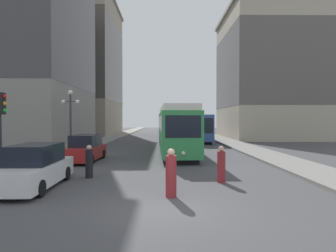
{
  "coord_description": "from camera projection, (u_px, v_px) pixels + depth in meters",
  "views": [
    {
      "loc": [
        0.08,
        -9.34,
        2.86
      ],
      "look_at": [
        0.3,
        8.99,
        2.47
      ],
      "focal_mm": 31.6,
      "sensor_mm": 36.0,
      "label": 1
    }
  ],
  "objects": [
    {
      "name": "building_right_corner",
      "position": [
        266.0,
        74.0,
        46.18
      ],
      "size": [
        13.28,
        17.21,
        19.63
      ],
      "color": "#B2A893",
      "rests_on": "ground"
    },
    {
      "name": "ground_plane",
      "position": [
        162.0,
        210.0,
        9.39
      ],
      "size": [
        200.0,
        200.0,
        0.0
      ],
      "primitive_type": "plane",
      "color": "#424244"
    },
    {
      "name": "parked_car_left_mid",
      "position": [
        86.0,
        149.0,
        20.45
      ],
      "size": [
        2.02,
        5.02,
        1.82
      ],
      "rotation": [
        0.0,
        0.0,
        -0.04
      ],
      "color": "black",
      "rests_on": "ground"
    },
    {
      "name": "streetcar",
      "position": [
        175.0,
        129.0,
        25.18
      ],
      "size": [
        3.07,
        14.28,
        3.89
      ],
      "rotation": [
        0.0,
        0.0,
        0.03
      ],
      "color": "black",
      "rests_on": "ground"
    },
    {
      "name": "lamp_post_left_near",
      "position": [
        70.0,
        112.0,
        23.12
      ],
      "size": [
        1.41,
        0.36,
        5.04
      ],
      "color": "#333338",
      "rests_on": "sidewalk_left"
    },
    {
      "name": "sidewalk_left",
      "position": [
        115.0,
        136.0,
        49.28
      ],
      "size": [
        3.01,
        120.0,
        0.15
      ],
      "primitive_type": "cube",
      "color": "gray",
      "rests_on": "ground"
    },
    {
      "name": "traffic_light_near_left",
      "position": [
        0.0,
        113.0,
        12.84
      ],
      "size": [
        0.47,
        0.36,
        3.89
      ],
      "color": "#232328",
      "rests_on": "sidewalk_left"
    },
    {
      "name": "pedestrian_crossing_near",
      "position": [
        89.0,
        163.0,
        14.52
      ],
      "size": [
        0.36,
        0.36,
        1.62
      ],
      "rotation": [
        0.0,
        0.0,
        1.48
      ],
      "color": "black",
      "rests_on": "ground"
    },
    {
      "name": "pedestrian_crossing_far",
      "position": [
        171.0,
        175.0,
        10.9
      ],
      "size": [
        0.4,
        0.4,
        1.8
      ],
      "rotation": [
        0.0,
        0.0,
        5.55
      ],
      "color": "maroon",
      "rests_on": "ground"
    },
    {
      "name": "sidewalk_right",
      "position": [
        213.0,
        136.0,
        49.48
      ],
      "size": [
        3.01,
        120.0,
        0.15
      ],
      "primitive_type": "cube",
      "color": "gray",
      "rests_on": "ground"
    },
    {
      "name": "building_left_midblock",
      "position": [
        76.0,
        66.0,
        58.41
      ],
      "size": [
        16.1,
        20.72,
        26.17
      ],
      "color": "gray",
      "rests_on": "ground"
    },
    {
      "name": "parked_car_left_near",
      "position": [
        35.0,
        168.0,
        12.45
      ],
      "size": [
        1.96,
        5.0,
        1.82
      ],
      "rotation": [
        0.0,
        0.0,
        0.02
      ],
      "color": "black",
      "rests_on": "ground"
    },
    {
      "name": "pedestrian_on_sidewalk",
      "position": [
        221.0,
        165.0,
        13.49
      ],
      "size": [
        0.37,
        0.37,
        1.66
      ],
      "rotation": [
        0.0,
        0.0,
        5.24
      ],
      "color": "maroon",
      "rests_on": "ground"
    },
    {
      "name": "transit_bus",
      "position": [
        198.0,
        127.0,
        39.27
      ],
      "size": [
        2.81,
        12.53,
        3.45
      ],
      "rotation": [
        0.0,
        0.0,
        -0.02
      ],
      "color": "black",
      "rests_on": "ground"
    },
    {
      "name": "building_left_corner",
      "position": [
        23.0,
        25.0,
        33.36
      ],
      "size": [
        13.11,
        16.8,
        26.33
      ],
      "color": "gray",
      "rests_on": "ground"
    }
  ]
}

